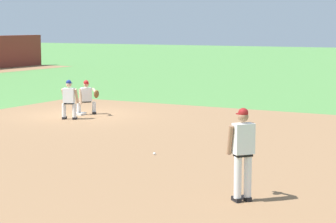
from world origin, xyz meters
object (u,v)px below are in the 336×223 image
(first_baseman, at_px, (87,96))
(baserunner, at_px, (69,98))
(baseball, at_px, (154,154))
(pitcher, at_px, (243,148))
(first_base_bag, at_px, (80,114))

(first_baseman, bearing_deg, baserunner, -172.93)
(baseball, distance_m, first_baseman, 8.42)
(baseball, bearing_deg, first_baseman, 47.95)
(pitcher, bearing_deg, baseball, 50.40)
(baserunner, bearing_deg, first_base_bag, 18.82)
(first_base_bag, relative_size, pitcher, 0.20)
(first_base_bag, xyz_separation_m, baseball, (-5.43, -6.46, -0.01))
(first_base_bag, xyz_separation_m, baserunner, (-1.17, -0.40, 0.75))
(first_base_bag, height_order, baserunner, baserunner)
(first_base_bag, relative_size, baseball, 5.14)
(pitcher, distance_m, baserunner, 12.36)
(baseball, xyz_separation_m, pitcher, (-3.16, -3.82, 1.02))
(pitcher, bearing_deg, first_baseman, 48.86)
(first_baseman, xyz_separation_m, baserunner, (-1.36, -0.17, 0.06))
(first_base_bag, bearing_deg, first_baseman, -49.38)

